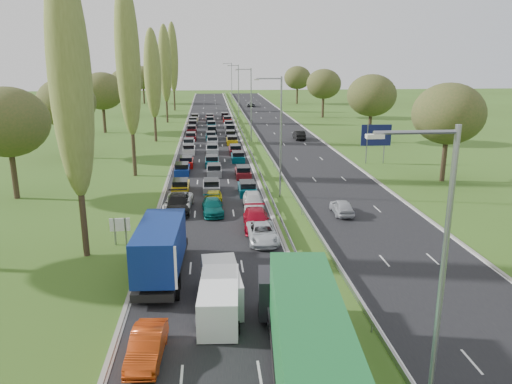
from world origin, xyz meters
name	(u,v)px	position (x,y,z in m)	size (l,w,h in m)	color
ground	(250,139)	(4.50, 80.00, 0.00)	(260.00, 260.00, 0.00)	#36541A
near_carriageway	(211,137)	(-2.25, 82.50, 0.00)	(10.50, 215.00, 0.04)	black
far_carriageway	(287,136)	(11.25, 82.50, 0.00)	(10.50, 215.00, 0.04)	black
central_reservation	(249,134)	(4.50, 82.50, 0.55)	(2.36, 215.00, 0.32)	gray
lamp_columns	(251,105)	(4.50, 78.00, 6.00)	(0.18, 140.18, 12.00)	gray
poplar_row	(144,67)	(-11.50, 68.17, 12.39)	(2.80, 127.80, 22.44)	#2D2116
woodland_left	(59,105)	(-22.00, 62.63, 7.68)	(8.00, 166.00, 11.10)	#2D2116
woodland_right	(390,100)	(24.00, 66.67, 7.68)	(8.00, 153.00, 11.10)	#2D2116
traffic_queue_fill	(211,139)	(-2.23, 77.55, 0.44)	(9.08, 69.57, 0.80)	#BF990C
near_car_1	(147,346)	(-5.67, 15.64, 0.72)	(1.47, 4.23, 1.39)	#B3340B
near_car_2	(178,202)	(-5.55, 39.55, 0.76)	(2.44, 5.30, 1.47)	silver
near_car_3	(178,204)	(-5.56, 38.89, 0.79)	(2.17, 5.33, 1.55)	black
near_car_6	(218,304)	(-2.26, 19.55, 0.67)	(2.17, 4.71, 1.31)	gray
near_car_7	(213,207)	(-2.37, 38.03, 0.68)	(1.84, 4.52, 1.31)	#054D49
near_car_8	(213,199)	(-2.28, 40.50, 0.72)	(1.66, 4.13, 1.41)	#C7BC0D
near_car_9	(281,312)	(1.04, 18.15, 0.78)	(1.61, 4.62, 1.52)	black
near_car_10	(262,233)	(1.38, 30.64, 0.69)	(2.22, 4.82, 1.34)	silver
near_car_11	(256,220)	(1.19, 33.68, 0.76)	(2.08, 5.12, 1.49)	maroon
near_car_12	(253,200)	(1.43, 39.29, 0.80)	(1.85, 4.60, 1.57)	silver
far_car_0	(342,207)	(9.28, 36.80, 0.70)	(1.61, 4.00, 1.36)	#A7AAB1
far_car_1	(299,135)	(12.84, 78.80, 0.78)	(1.61, 4.62, 1.52)	black
far_car_2	(251,104)	(9.36, 137.45, 0.71)	(2.30, 5.00, 1.39)	gray
blue_lorry	(162,248)	(-5.72, 24.78, 2.01)	(2.55, 9.17, 3.87)	black
green_lorry	(307,348)	(1.26, 12.31, 2.33)	(2.73, 14.73, 4.36)	black
white_van_front	(219,299)	(-2.19, 19.34, 1.08)	(2.06, 5.25, 2.11)	white
white_van_rear	(221,284)	(-2.03, 21.17, 1.06)	(2.01, 5.12, 2.06)	silver
info_sign	(120,228)	(-9.40, 30.95, 1.37)	(1.50, 0.16, 2.10)	gray
direction_sign	(376,137)	(19.40, 58.19, 3.57)	(4.00, 0.26, 5.20)	gray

